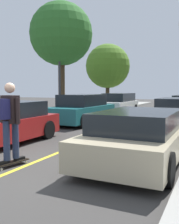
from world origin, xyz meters
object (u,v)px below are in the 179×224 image
parked_car_left_near (82,109)px  street_tree_left_near (108,66)px  street_tree_left_nearest (61,34)px  skateboard (12,162)px  streetlamp (59,61)px  parked_car_right_near (177,113)px  skateboarder (9,117)px  parked_car_left_nearest (2,123)px  parked_car_left_far (118,104)px  parked_car_right_nearest (140,136)px

parked_car_left_near → street_tree_left_near: street_tree_left_near is taller
street_tree_left_nearest → skateboard: (3.99, -8.68, -4.76)m
parked_car_left_near → streetlamp: (-1.75, 0.67, 2.55)m
parked_car_right_near → skateboarder: bearing=-107.0°
parked_car_left_near → street_tree_left_near: size_ratio=0.85×
streetlamp → skateboarder: (3.72, -8.09, -2.14)m
parked_car_left_nearest → skateboard: (1.98, -1.77, -0.57)m
parked_car_left_near → street_tree_left_nearest: (-2.01, 1.30, 4.14)m
parked_car_left_far → parked_car_right_nearest: bearing=-68.2°
parked_car_left_near → streetlamp: size_ratio=0.82×
parked_car_left_far → skateboard: bearing=-81.3°
skateboarder → parked_car_left_far: bearing=98.7°
skateboard → parked_car_right_nearest: bearing=33.0°
parked_car_right_near → street_tree_left_near: bearing=130.1°
parked_car_left_near → parked_car_right_nearest: 7.30m
parked_car_left_nearest → skateboarder: (1.97, -1.80, 0.46)m
street_tree_left_near → skateboard: size_ratio=6.10×
street_tree_left_near → skateboard: (3.99, -15.91, -3.52)m
parked_car_left_nearest → parked_car_right_near: same height
street_tree_left_nearest → skateboarder: street_tree_left_nearest is taller
street_tree_left_near → skateboarder: size_ratio=2.96×
parked_car_left_far → street_tree_left_near: street_tree_left_near is taller
parked_car_left_nearest → street_tree_left_nearest: 8.33m
parked_car_left_near → streetlamp: streetlamp is taller
parked_car_left_nearest → parked_car_right_near: 7.84m
parked_car_left_far → street_tree_left_near: 4.65m
parked_car_left_near → skateboarder: (1.97, -7.42, 0.41)m
street_tree_left_nearest → parked_car_right_near: bearing=-4.3°
parked_car_right_near → street_tree_left_nearest: (-6.50, 0.48, 4.19)m
streetlamp → skateboarder: 9.16m
parked_car_left_nearest → skateboard: parked_car_left_nearest is taller
parked_car_right_nearest → street_tree_left_nearest: bearing=132.6°
parked_car_left_near → streetlamp: 3.17m
parked_car_left_far → street_tree_left_nearest: bearing=-115.7°
street_tree_left_nearest → skateboarder: (3.98, -8.72, -3.73)m
parked_car_left_far → skateboarder: bearing=-81.3°
parked_car_left_nearest → parked_car_right_near: size_ratio=1.01×
parked_car_left_near → street_tree_left_near: 9.22m
parked_car_left_nearest → street_tree_left_near: bearing=98.1°
parked_car_left_near → parked_car_left_nearest: bearing=-90.0°
parked_car_right_near → parked_car_right_nearest: bearing=-90.0°
parked_car_right_near → skateboarder: (-2.52, -8.23, 0.46)m
skateboard → skateboarder: 1.03m
parked_car_left_nearest → parked_car_left_near: 5.62m
parked_car_left_near → skateboarder: 7.69m
parked_car_right_near → street_tree_left_nearest: street_tree_left_nearest is taller
street_tree_left_near → parked_car_left_nearest: bearing=-81.9°
parked_car_left_far → street_tree_left_near: (-2.01, 3.04, 2.88)m
parked_car_left_nearest → street_tree_left_near: (-2.01, 14.14, 2.95)m
parked_car_left_nearest → skateboard: size_ratio=4.90×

